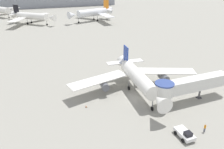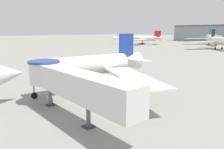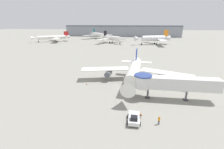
{
  "view_description": "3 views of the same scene",
  "coord_description": "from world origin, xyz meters",
  "px_view_note": "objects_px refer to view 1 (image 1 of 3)",
  "views": [
    {
      "loc": [
        -20.39,
        -39.49,
        26.5
      ],
      "look_at": [
        -4.04,
        4.94,
        4.79
      ],
      "focal_mm": 35.0,
      "sensor_mm": 36.0,
      "label": 1
    },
    {
      "loc": [
        31.93,
        -16.08,
        9.73
      ],
      "look_at": [
        7.42,
        3.93,
        3.33
      ],
      "focal_mm": 35.0,
      "sensor_mm": 36.0,
      "label": 2
    },
    {
      "loc": [
        2.2,
        -38.53,
        17.15
      ],
      "look_at": [
        -4.23,
        0.85,
        3.45
      ],
      "focal_mm": 24.0,
      "sensor_mm": 36.0,
      "label": 3
    }
  ],
  "objects_px": {
    "main_airplane": "(137,77)",
    "traffic_cone_port_wing": "(86,106)",
    "pushback_tug_white": "(185,134)",
    "background_jet_black_tail": "(31,16)",
    "jet_bridge": "(187,85)",
    "ground_crew_marshaller": "(205,127)",
    "traffic_cone_starboard_wing": "(188,86)",
    "background_jet_orange_tail": "(93,12)",
    "traffic_cone_near_nose": "(183,127)"
  },
  "relations": [
    {
      "from": "main_airplane",
      "to": "traffic_cone_port_wing",
      "type": "distance_m",
      "value": 14.28
    },
    {
      "from": "pushback_tug_white",
      "to": "background_jet_black_tail",
      "type": "relative_size",
      "value": 0.15
    },
    {
      "from": "jet_bridge",
      "to": "pushback_tug_white",
      "type": "height_order",
      "value": "jet_bridge"
    },
    {
      "from": "main_airplane",
      "to": "ground_crew_marshaller",
      "type": "xyz_separation_m",
      "value": [
        5.01,
        -18.31,
        -2.92
      ]
    },
    {
      "from": "main_airplane",
      "to": "traffic_cone_starboard_wing",
      "type": "height_order",
      "value": "main_airplane"
    },
    {
      "from": "traffic_cone_port_wing",
      "to": "background_jet_orange_tail",
      "type": "relative_size",
      "value": 0.02
    },
    {
      "from": "traffic_cone_near_nose",
      "to": "traffic_cone_port_wing",
      "type": "bearing_deg",
      "value": 139.28
    },
    {
      "from": "pushback_tug_white",
      "to": "ground_crew_marshaller",
      "type": "xyz_separation_m",
      "value": [
        4.4,
        -0.03,
        0.23
      ]
    },
    {
      "from": "pushback_tug_white",
      "to": "traffic_cone_starboard_wing",
      "type": "height_order",
      "value": "pushback_tug_white"
    },
    {
      "from": "pushback_tug_white",
      "to": "background_jet_orange_tail",
      "type": "distance_m",
      "value": 110.66
    },
    {
      "from": "traffic_cone_starboard_wing",
      "to": "ground_crew_marshaller",
      "type": "xyz_separation_m",
      "value": [
        -8.34,
        -15.58,
        0.58
      ]
    },
    {
      "from": "jet_bridge",
      "to": "background_jet_orange_tail",
      "type": "bearing_deg",
      "value": 85.02
    },
    {
      "from": "traffic_cone_port_wing",
      "to": "traffic_cone_starboard_wing",
      "type": "height_order",
      "value": "traffic_cone_starboard_wing"
    },
    {
      "from": "traffic_cone_starboard_wing",
      "to": "background_jet_orange_tail",
      "type": "height_order",
      "value": "background_jet_orange_tail"
    },
    {
      "from": "background_jet_black_tail",
      "to": "traffic_cone_near_nose",
      "type": "bearing_deg",
      "value": -126.13
    },
    {
      "from": "main_airplane",
      "to": "ground_crew_marshaller",
      "type": "relative_size",
      "value": 19.92
    },
    {
      "from": "traffic_cone_port_wing",
      "to": "ground_crew_marshaller",
      "type": "height_order",
      "value": "ground_crew_marshaller"
    },
    {
      "from": "pushback_tug_white",
      "to": "traffic_cone_near_nose",
      "type": "bearing_deg",
      "value": 59.71
    },
    {
      "from": "jet_bridge",
      "to": "traffic_cone_starboard_wing",
      "type": "xyz_separation_m",
      "value": [
        4.96,
        5.38,
        -3.75
      ]
    },
    {
      "from": "main_airplane",
      "to": "traffic_cone_near_nose",
      "type": "xyz_separation_m",
      "value": [
        1.88,
        -16.05,
        -3.54
      ]
    },
    {
      "from": "background_jet_orange_tail",
      "to": "main_airplane",
      "type": "bearing_deg",
      "value": -29.21
    },
    {
      "from": "main_airplane",
      "to": "background_jet_orange_tail",
      "type": "xyz_separation_m",
      "value": [
        14.62,
        91.39,
        1.31
      ]
    },
    {
      "from": "traffic_cone_near_nose",
      "to": "ground_crew_marshaller",
      "type": "distance_m",
      "value": 3.91
    },
    {
      "from": "pushback_tug_white",
      "to": "traffic_cone_starboard_wing",
      "type": "relative_size",
      "value": 4.79
    },
    {
      "from": "main_airplane",
      "to": "pushback_tug_white",
      "type": "xyz_separation_m",
      "value": [
        0.62,
        -18.29,
        -3.14
      ]
    },
    {
      "from": "background_jet_black_tail",
      "to": "jet_bridge",
      "type": "bearing_deg",
      "value": -121.83
    },
    {
      "from": "traffic_cone_near_nose",
      "to": "background_jet_black_tail",
      "type": "bearing_deg",
      "value": 102.04
    },
    {
      "from": "jet_bridge",
      "to": "traffic_cone_port_wing",
      "type": "xyz_separation_m",
      "value": [
        -21.93,
        5.34,
        -3.87
      ]
    },
    {
      "from": "pushback_tug_white",
      "to": "traffic_cone_port_wing",
      "type": "bearing_deg",
      "value": 131.59
    },
    {
      "from": "pushback_tug_white",
      "to": "background_jet_black_tail",
      "type": "xyz_separation_m",
      "value": [
        -22.35,
        112.99,
        3.86
      ]
    },
    {
      "from": "traffic_cone_starboard_wing",
      "to": "traffic_cone_near_nose",
      "type": "bearing_deg",
      "value": -130.75
    },
    {
      "from": "pushback_tug_white",
      "to": "background_jet_orange_tail",
      "type": "bearing_deg",
      "value": 81.94
    },
    {
      "from": "ground_crew_marshaller",
      "to": "background_jet_black_tail",
      "type": "bearing_deg",
      "value": 142.23
    },
    {
      "from": "main_airplane",
      "to": "pushback_tug_white",
      "type": "relative_size",
      "value": 8.48
    },
    {
      "from": "jet_bridge",
      "to": "traffic_cone_near_nose",
      "type": "height_order",
      "value": "jet_bridge"
    },
    {
      "from": "main_airplane",
      "to": "traffic_cone_port_wing",
      "type": "height_order",
      "value": "main_airplane"
    },
    {
      "from": "traffic_cone_port_wing",
      "to": "background_jet_orange_tail",
      "type": "xyz_separation_m",
      "value": [
        28.15,
        94.17,
        4.92
      ]
    },
    {
      "from": "jet_bridge",
      "to": "traffic_cone_near_nose",
      "type": "xyz_separation_m",
      "value": [
        -6.52,
        -7.93,
        -3.8
      ]
    },
    {
      "from": "jet_bridge",
      "to": "traffic_cone_near_nose",
      "type": "relative_size",
      "value": 25.83
    },
    {
      "from": "background_jet_black_tail",
      "to": "background_jet_orange_tail",
      "type": "relative_size",
      "value": 0.77
    },
    {
      "from": "traffic_cone_port_wing",
      "to": "background_jet_orange_tail",
      "type": "height_order",
      "value": "background_jet_orange_tail"
    },
    {
      "from": "main_airplane",
      "to": "background_jet_orange_tail",
      "type": "height_order",
      "value": "background_jet_orange_tail"
    },
    {
      "from": "traffic_cone_near_nose",
      "to": "background_jet_black_tail",
      "type": "relative_size",
      "value": 0.03
    },
    {
      "from": "traffic_cone_starboard_wing",
      "to": "jet_bridge",
      "type": "bearing_deg",
      "value": -132.65
    },
    {
      "from": "pushback_tug_white",
      "to": "ground_crew_marshaller",
      "type": "height_order",
      "value": "ground_crew_marshaller"
    },
    {
      "from": "traffic_cone_starboard_wing",
      "to": "background_jet_orange_tail",
      "type": "distance_m",
      "value": 94.26
    },
    {
      "from": "traffic_cone_near_nose",
      "to": "background_jet_orange_tail",
      "type": "height_order",
      "value": "background_jet_orange_tail"
    },
    {
      "from": "jet_bridge",
      "to": "pushback_tug_white",
      "type": "distance_m",
      "value": 13.25
    },
    {
      "from": "jet_bridge",
      "to": "ground_crew_marshaller",
      "type": "height_order",
      "value": "jet_bridge"
    },
    {
      "from": "traffic_cone_starboard_wing",
      "to": "background_jet_orange_tail",
      "type": "bearing_deg",
      "value": 89.23
    }
  ]
}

